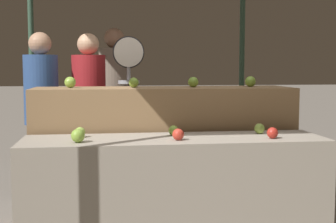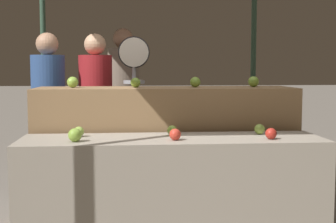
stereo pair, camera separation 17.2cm
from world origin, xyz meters
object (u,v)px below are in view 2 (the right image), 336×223
at_px(person_vendor_at_scale, 96,103).
at_px(person_customer_right, 124,93).
at_px(produce_scale, 134,82).
at_px(person_customer_left, 49,104).

xyz_separation_m(person_vendor_at_scale, person_customer_right, (0.27, 0.68, 0.06)).
height_order(produce_scale, person_vendor_at_scale, person_vendor_at_scale).
distance_m(produce_scale, person_vendor_at_scale, 0.52).
bearing_deg(produce_scale, person_customer_right, 96.28).
bearing_deg(person_customer_right, produce_scale, 76.92).
relative_size(produce_scale, person_customer_left, 0.97).
relative_size(person_customer_left, person_customer_right, 0.94).
height_order(produce_scale, person_customer_left, person_customer_left).
bearing_deg(person_customer_left, person_customer_right, -146.15).
xyz_separation_m(person_vendor_at_scale, person_customer_left, (-0.44, -0.12, 0.00)).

